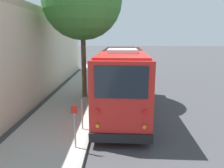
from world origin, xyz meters
name	(u,v)px	position (x,y,z in m)	size (l,w,h in m)	color
ground_plane	(127,115)	(0.00, 0.00, 0.00)	(160.00, 160.00, 0.00)	#3D3D3F
sidewalk_slab	(65,113)	(0.00, 3.40, 0.07)	(80.00, 3.20, 0.15)	#A3A099
curb_strip	(95,113)	(0.00, 1.74, 0.07)	(80.00, 0.14, 0.15)	gray
shuttle_bus	(122,78)	(0.57, 0.29, 1.93)	(8.66, 2.69, 3.59)	red
parked_sedan_navy	(117,69)	(12.27, 0.64, 0.59)	(4.18, 1.80, 1.29)	#19234C
parked_sedan_gray	(118,62)	(19.13, 0.53, 0.58)	(4.69, 1.86, 1.26)	slate
parked_sedan_tan	(118,57)	(26.46, 0.54, 0.59)	(4.41, 1.83, 1.28)	tan
parked_sedan_maroon	(117,54)	(33.00, 0.70, 0.59)	(4.35, 2.06, 1.27)	maroon
parked_sedan_white	(118,52)	(39.23, 0.54, 0.59)	(4.39, 1.77, 1.28)	silver
sign_post_near	(75,126)	(-3.80, 2.09, 0.98)	(0.06, 0.22, 1.61)	gray
sign_post_far	(82,115)	(-2.17, 2.09, 0.82)	(0.06, 0.06, 1.35)	gray
building_backdrop	(1,55)	(4.33, 8.92, 2.82)	(24.44, 6.86, 6.02)	beige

